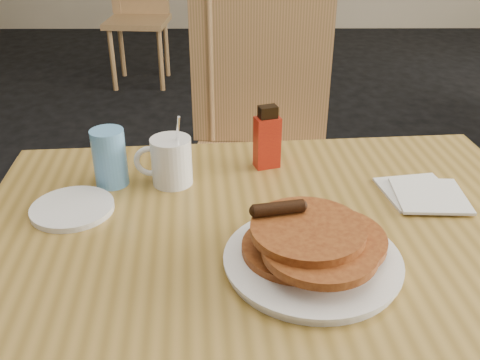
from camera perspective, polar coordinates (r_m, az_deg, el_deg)
name	(u,v)px	position (r m, az deg, el deg)	size (l,w,h in m)	color
main_table	(269,241)	(1.06, 3.13, -6.55)	(1.23, 0.89, 0.75)	olive
chair_main_far	(261,127)	(1.78, 2.24, 5.71)	(0.51, 0.51, 1.04)	tan
chair_wall_extra	(138,4)	(4.23, -10.80, 17.98)	(0.46, 0.46, 0.96)	tan
pancake_plate	(313,250)	(0.92, 7.75, -7.45)	(0.30, 0.30, 0.10)	white
coffee_mug	(170,160)	(1.16, -7.46, 2.09)	(0.13, 0.09, 0.16)	white
syrup_bottle	(267,139)	(1.21, 2.91, 4.37)	(0.06, 0.05, 0.15)	maroon
napkin_stack	(423,194)	(1.18, 18.98, -1.40)	(0.17, 0.18, 0.01)	silver
blue_tumbler	(110,158)	(1.17, -13.73, 2.34)	(0.07, 0.07, 0.13)	#5C9DD8
side_saucer	(72,208)	(1.12, -17.45, -2.90)	(0.16, 0.16, 0.01)	white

